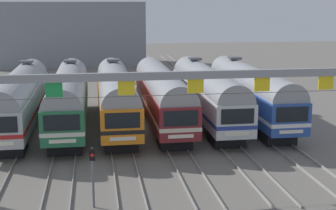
{
  "coord_description": "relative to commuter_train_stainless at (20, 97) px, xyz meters",
  "views": [
    {
      "loc": [
        -3.58,
        -39.53,
        10.25
      ],
      "look_at": [
        1.84,
        -3.86,
        2.51
      ],
      "focal_mm": 51.92,
      "sensor_mm": 36.0,
      "label": 1
    }
  ],
  "objects": [
    {
      "name": "commuter_train_blue",
      "position": [
        19.24,
        0.0,
        0.0
      ],
      "size": [
        2.88,
        18.06,
        5.05
      ],
      "color": "#284C9E",
      "rests_on": "ground"
    },
    {
      "name": "commuter_train_silver",
      "position": [
        15.39,
        0.0,
        0.0
      ],
      "size": [
        2.88,
        18.06,
        5.05
      ],
      "color": "silver",
      "rests_on": "ground"
    },
    {
      "name": "commuter_train_orange",
      "position": [
        7.7,
        0.0,
        0.0
      ],
      "size": [
        2.88,
        18.06,
        5.05
      ],
      "color": "orange",
      "rests_on": "ground"
    },
    {
      "name": "commuter_train_stainless",
      "position": [
        0.0,
        0.0,
        0.0
      ],
      "size": [
        2.88,
        18.06,
        5.05
      ],
      "color": "#B2B5BA",
      "rests_on": "ground"
    },
    {
      "name": "yard_signal_mast",
      "position": [
        5.77,
        -16.25,
        -0.49
      ],
      "size": [
        0.28,
        0.35,
        3.16
      ],
      "color": "#59595E",
      "rests_on": "ground"
    },
    {
      "name": "maintenance_building",
      "position": [
        1.74,
        41.74,
        2.39
      ],
      "size": [
        24.77,
        10.0,
        10.15
      ],
      "primitive_type": "cube",
      "color": "gray",
      "rests_on": "ground"
    },
    {
      "name": "track_bed",
      "position": [
        9.62,
        17.0,
        -2.61
      ],
      "size": [
        20.74,
        70.0,
        0.15
      ],
      "color": "gray",
      "rests_on": "ground"
    },
    {
      "name": "catenary_gantry",
      "position": [
        9.62,
        -13.5,
        2.63
      ],
      "size": [
        24.48,
        0.44,
        6.97
      ],
      "color": "gray",
      "rests_on": "ground"
    },
    {
      "name": "commuter_train_green",
      "position": [
        3.85,
        0.0,
        0.0
      ],
      "size": [
        2.88,
        18.06,
        5.05
      ],
      "color": "#236B42",
      "rests_on": "ground"
    },
    {
      "name": "commuter_train_maroon",
      "position": [
        11.54,
        -0.0,
        -0.0
      ],
      "size": [
        2.88,
        18.06,
        4.77
      ],
      "color": "maroon",
      "rests_on": "ground"
    },
    {
      "name": "ground_plane",
      "position": [
        9.62,
        0.0,
        -2.69
      ],
      "size": [
        160.0,
        160.0,
        0.0
      ],
      "primitive_type": "plane",
      "color": "slate"
    }
  ]
}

